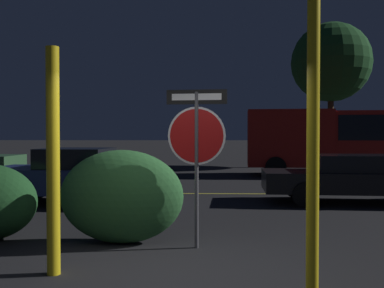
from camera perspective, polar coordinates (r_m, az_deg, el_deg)
name	(u,v)px	position (r m, az deg, el deg)	size (l,w,h in m)	color
ground_plane	(171,279)	(5.36, -2.77, -17.54)	(260.00, 260.00, 0.00)	black
road_center_stripe	(192,193)	(12.61, -0.04, -6.62)	(40.15, 0.12, 0.01)	gold
stop_sign	(197,136)	(6.48, 0.62, 1.06)	(0.92, 0.12, 2.41)	#4C4C51
yellow_pole_left	(53,161)	(5.53, -18.04, -2.18)	(0.16, 0.16, 2.80)	yellow
yellow_pole_right	(313,131)	(4.79, 15.83, 1.73)	(0.14, 0.14, 3.54)	yellow
hedge_bush_2	(122,197)	(6.93, -9.35, -6.93)	(1.97, 0.86, 1.49)	#2D6633
passing_car_2	(73,176)	(11.18, -15.62, -4.08)	(4.24, 2.17, 1.39)	navy
passing_car_3	(359,178)	(11.61, 21.32, -4.24)	(4.98, 2.05, 1.22)	black
delivery_truck	(318,138)	(18.82, 16.42, 0.79)	(5.71, 2.74, 2.76)	maroon
tree_0	(331,63)	(24.60, 18.05, 10.28)	(4.25, 4.25, 7.76)	#422D1E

